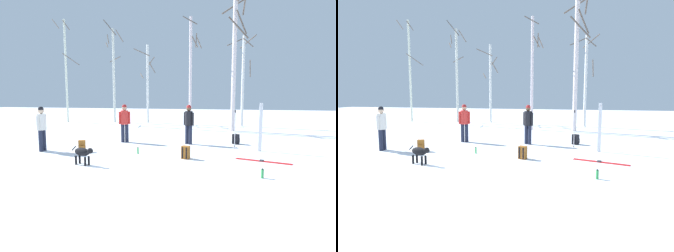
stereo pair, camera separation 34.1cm
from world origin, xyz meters
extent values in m
plane|color=white|center=(0.00, 0.00, 0.00)|extent=(60.00, 60.00, 0.00)
cylinder|color=#1E2338|center=(1.20, 4.25, 0.41)|extent=(0.16, 0.16, 0.82)
cylinder|color=#1E2338|center=(1.36, 4.16, 0.41)|extent=(0.16, 0.16, 0.82)
cylinder|color=black|center=(1.28, 4.20, 1.13)|extent=(0.34, 0.34, 0.62)
sphere|color=brown|center=(1.28, 4.20, 1.55)|extent=(0.22, 0.22, 0.22)
sphere|color=#B22626|center=(1.28, 4.20, 1.61)|extent=(0.21, 0.21, 0.21)
cylinder|color=black|center=(1.10, 4.31, 1.11)|extent=(0.10, 0.10, 0.56)
cylinder|color=black|center=(1.47, 4.10, 1.11)|extent=(0.10, 0.10, 0.56)
cylinder|color=#1E2338|center=(-1.53, 4.18, 0.41)|extent=(0.16, 0.16, 0.82)
cylinder|color=#1E2338|center=(-1.70, 4.12, 0.41)|extent=(0.16, 0.16, 0.82)
cylinder|color=red|center=(-1.61, 4.15, 1.13)|extent=(0.34, 0.34, 0.62)
sphere|color=tan|center=(-1.61, 4.15, 1.55)|extent=(0.22, 0.22, 0.22)
sphere|color=#B22626|center=(-1.61, 4.15, 1.61)|extent=(0.21, 0.21, 0.21)
cylinder|color=red|center=(-1.42, 4.22, 1.11)|extent=(0.10, 0.10, 0.56)
cylinder|color=red|center=(-1.81, 4.07, 1.11)|extent=(0.10, 0.10, 0.56)
cylinder|color=#1E2338|center=(-4.07, 1.77, 0.41)|extent=(0.16, 0.16, 0.82)
cylinder|color=#1E2338|center=(-4.08, 1.59, 0.41)|extent=(0.16, 0.16, 0.82)
cylinder|color=silver|center=(-4.07, 1.68, 1.13)|extent=(0.34, 0.34, 0.62)
sphere|color=beige|center=(-4.07, 1.68, 1.55)|extent=(0.22, 0.22, 0.22)
sphere|color=black|center=(-4.07, 1.68, 1.61)|extent=(0.21, 0.21, 0.21)
cylinder|color=silver|center=(-4.06, 1.89, 1.11)|extent=(0.10, 0.10, 0.56)
cylinder|color=silver|center=(-4.08, 1.47, 1.11)|extent=(0.10, 0.10, 0.56)
ellipsoid|color=black|center=(-1.57, 0.02, 0.41)|extent=(0.64, 0.40, 0.26)
sphere|color=black|center=(-1.25, -0.08, 0.48)|extent=(0.18, 0.18, 0.18)
ellipsoid|color=black|center=(-1.19, -0.10, 0.46)|extent=(0.11, 0.09, 0.06)
cylinder|color=black|center=(-1.90, 0.13, 0.49)|extent=(0.19, 0.09, 0.17)
cylinder|color=black|center=(-1.36, 0.03, 0.14)|extent=(0.07, 0.07, 0.28)
cylinder|color=black|center=(-1.40, -0.11, 0.14)|extent=(0.07, 0.07, 0.28)
cylinder|color=black|center=(-1.73, 0.16, 0.14)|extent=(0.07, 0.07, 0.28)
cylinder|color=black|center=(-1.77, 0.01, 0.14)|extent=(0.07, 0.07, 0.28)
cube|color=white|center=(4.11, 3.19, 0.88)|extent=(0.08, 0.02, 1.76)
cube|color=white|center=(4.11, 3.19, 1.80)|extent=(0.06, 0.02, 0.10)
cube|color=white|center=(4.17, 3.19, 0.88)|extent=(0.08, 0.02, 1.76)
cube|color=white|center=(4.17, 3.19, 1.80)|extent=(0.06, 0.02, 0.10)
cube|color=red|center=(4.06, 1.55, 0.01)|extent=(1.72, 0.62, 0.02)
cube|color=#333338|center=(4.01, 1.56, 0.03)|extent=(0.13, 0.10, 0.03)
cube|color=red|center=(4.03, 1.45, 0.01)|extent=(1.72, 0.62, 0.02)
cube|color=#333338|center=(3.98, 1.47, 0.03)|extent=(0.13, 0.10, 0.03)
cylinder|color=#B2B2BC|center=(3.22, 3.80, 0.72)|extent=(0.02, 0.11, 1.44)
cylinder|color=black|center=(3.22, 3.80, 1.49)|extent=(0.04, 0.04, 0.10)
cylinder|color=black|center=(3.22, 3.80, 0.07)|extent=(0.07, 0.07, 0.01)
cylinder|color=#B2B2BC|center=(3.22, 3.65, 0.72)|extent=(0.02, 0.11, 1.44)
cylinder|color=black|center=(3.22, 3.65, 1.49)|extent=(0.04, 0.04, 0.10)
cylinder|color=black|center=(3.22, 3.65, 0.07)|extent=(0.07, 0.07, 0.01)
cube|color=#99591E|center=(1.50, 1.42, 0.22)|extent=(0.31, 0.27, 0.44)
cube|color=#99591E|center=(1.54, 1.55, 0.15)|extent=(0.20, 0.11, 0.20)
cube|color=black|center=(1.54, 1.29, 0.22)|extent=(0.04, 0.03, 0.37)
cube|color=black|center=(1.40, 1.33, 0.22)|extent=(0.04, 0.03, 0.37)
cube|color=#99591E|center=(-2.53, 1.86, 0.22)|extent=(0.32, 0.29, 0.44)
cube|color=#99591E|center=(-2.47, 1.74, 0.15)|extent=(0.20, 0.14, 0.20)
cube|color=black|center=(-2.64, 1.94, 0.22)|extent=(0.04, 0.04, 0.37)
cube|color=black|center=(-2.51, 2.00, 0.22)|extent=(0.04, 0.04, 0.37)
cube|color=black|center=(3.31, 4.59, 0.22)|extent=(0.33, 0.32, 0.44)
cube|color=black|center=(3.40, 4.69, 0.15)|extent=(0.18, 0.18, 0.20)
cube|color=black|center=(3.28, 4.46, 0.22)|extent=(0.04, 0.04, 0.37)
cube|color=black|center=(3.17, 4.56, 0.22)|extent=(0.04, 0.04, 0.37)
cylinder|color=green|center=(3.76, -0.40, 0.12)|extent=(0.07, 0.07, 0.23)
cylinder|color=black|center=(3.76, -0.40, 0.25)|extent=(0.05, 0.05, 0.02)
cylinder|color=green|center=(-0.33, 1.90, 0.11)|extent=(0.06, 0.06, 0.22)
cylinder|color=black|center=(-0.33, 1.90, 0.24)|extent=(0.04, 0.04, 0.02)
cylinder|color=silver|center=(-8.89, 11.89, 3.80)|extent=(0.15, 0.15, 7.60)
cylinder|color=brown|center=(-9.29, 11.40, 7.19)|extent=(1.04, 0.85, 0.90)
cylinder|color=brown|center=(-8.66, 11.75, 7.15)|extent=(0.34, 0.51, 0.65)
cylinder|color=brown|center=(-8.27, 11.58, 4.65)|extent=(0.68, 1.29, 0.77)
cylinder|color=silver|center=(-5.29, 12.37, 3.45)|extent=(0.17, 0.17, 6.91)
cylinder|color=brown|center=(-5.33, 12.79, 4.73)|extent=(0.86, 0.13, 0.46)
cylinder|color=brown|center=(-5.34, 11.89, 6.86)|extent=(1.01, 0.15, 1.17)
cylinder|color=brown|center=(-4.76, 12.29, 6.33)|extent=(0.22, 1.10, 0.71)
cylinder|color=brown|center=(-5.61, 12.19, 6.12)|extent=(0.43, 0.71, 0.79)
cylinder|color=brown|center=(-5.69, 12.14, 5.70)|extent=(0.53, 0.84, 0.50)
cylinder|color=white|center=(-2.75, 12.61, 2.85)|extent=(0.16, 0.16, 5.71)
cylinder|color=brown|center=(-3.14, 12.40, 3.46)|extent=(0.48, 0.82, 0.43)
cylinder|color=brown|center=(-3.01, 11.96, 5.08)|extent=(1.35, 0.58, 0.65)
cylinder|color=brown|center=(-2.37, 12.47, 4.04)|extent=(0.34, 0.82, 0.76)
cylinder|color=brown|center=(-2.64, 12.95, 4.44)|extent=(0.74, 0.30, 0.84)
cylinder|color=silver|center=(0.80, 9.15, 3.33)|extent=(0.16, 0.16, 6.65)
cylinder|color=brown|center=(1.11, 9.19, 5.28)|extent=(0.16, 0.68, 0.72)
cylinder|color=brown|center=(0.79, 8.74, 6.33)|extent=(0.85, 0.07, 0.52)
cylinder|color=brown|center=(1.06, 9.00, 5.17)|extent=(0.35, 0.58, 0.58)
cylinder|color=brown|center=(1.30, 9.06, 5.11)|extent=(0.23, 1.05, 0.48)
cylinder|color=silver|center=(3.31, 8.96, 3.83)|extent=(0.25, 0.25, 7.67)
cylinder|color=brown|center=(3.66, 8.67, 6.09)|extent=(0.69, 0.79, 1.20)
cylinder|color=brown|center=(3.82, 9.02, 7.28)|extent=(0.20, 1.09, 1.23)
cylinder|color=brown|center=(3.21, 9.61, 7.21)|extent=(1.35, 0.29, 0.89)
cylinder|color=brown|center=(3.48, 8.43, 5.75)|extent=(1.16, 0.44, 1.16)
cylinder|color=silver|center=(3.99, 11.34, 2.94)|extent=(0.18, 0.18, 5.87)
cylinder|color=brown|center=(4.42, 11.28, 3.77)|extent=(0.18, 0.91, 1.03)
cylinder|color=brown|center=(4.23, 11.01, 5.36)|extent=(0.73, 0.55, 0.52)
cylinder|color=brown|center=(4.29, 11.83, 5.56)|extent=(1.03, 0.67, 0.79)
cylinder|color=brown|center=(3.45, 11.84, 5.55)|extent=(1.05, 1.15, 0.63)
camera|label=1|loc=(2.67, -8.01, 2.25)|focal=30.43mm
camera|label=2|loc=(3.01, -7.94, 2.25)|focal=30.43mm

